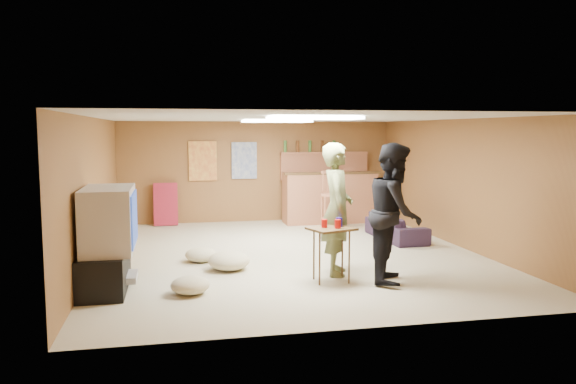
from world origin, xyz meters
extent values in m
plane|color=#B7AC8B|center=(0.00, 0.00, 0.00)|extent=(7.00, 7.00, 0.00)
cube|color=silver|center=(0.00, 0.00, 2.20)|extent=(6.00, 7.00, 0.02)
cube|color=brown|center=(0.00, 3.50, 1.10)|extent=(6.00, 0.02, 2.20)
cube|color=brown|center=(0.00, -3.50, 1.10)|extent=(6.00, 0.02, 2.20)
cube|color=brown|center=(-3.00, 0.00, 1.10)|extent=(0.02, 7.00, 2.20)
cube|color=brown|center=(3.00, 0.00, 1.10)|extent=(0.02, 7.00, 2.20)
cube|color=black|center=(-2.72, -1.50, 0.25)|extent=(0.55, 1.30, 0.50)
cube|color=#B2B2B7|center=(-2.50, -1.50, 0.15)|extent=(0.35, 0.50, 0.08)
cube|color=#B2B2B7|center=(-2.65, -1.50, 0.90)|extent=(0.60, 1.10, 0.80)
cube|color=navy|center=(-2.34, -1.50, 0.90)|extent=(0.02, 0.95, 0.65)
cube|color=#9B5738|center=(1.50, 2.95, 0.55)|extent=(2.00, 0.60, 1.10)
cube|color=#412B14|center=(1.50, 2.70, 1.10)|extent=(2.10, 0.12, 0.05)
cube|color=#9B5738|center=(1.50, 3.40, 1.50)|extent=(2.00, 0.18, 0.05)
cube|color=#9B5738|center=(1.50, 3.42, 1.20)|extent=(2.00, 0.14, 0.60)
cube|color=#BF3F26|center=(-1.20, 3.46, 1.35)|extent=(0.60, 0.03, 0.85)
cube|color=#334C99|center=(-0.30, 3.46, 1.35)|extent=(0.55, 0.03, 0.80)
cube|color=maroon|center=(-2.00, 3.30, 0.45)|extent=(0.50, 0.26, 0.91)
cube|color=white|center=(0.00, -1.50, 2.17)|extent=(1.20, 0.60, 0.04)
cube|color=white|center=(0.00, 1.20, 2.17)|extent=(1.20, 0.60, 0.04)
imported|color=#5F653A|center=(0.37, -1.34, 0.92)|extent=(0.60, 0.76, 1.84)
imported|color=black|center=(1.02, -1.85, 0.92)|extent=(1.01, 1.11, 1.85)
imported|color=black|center=(2.18, 0.86, 0.23)|extent=(0.68, 1.58, 0.46)
cube|color=#412B14|center=(0.19, -1.71, 0.36)|extent=(0.67, 0.60, 0.73)
cylinder|color=red|center=(0.10, -1.68, 0.78)|extent=(0.09, 0.09, 0.11)
cylinder|color=red|center=(0.26, -1.77, 0.78)|extent=(0.11, 0.11, 0.12)
cylinder|color=#18148E|center=(0.32, -1.64, 0.79)|extent=(0.10, 0.10, 0.12)
ellipsoid|color=tan|center=(-1.08, -0.81, 0.14)|extent=(0.69, 0.69, 0.27)
ellipsoid|color=tan|center=(-1.45, -0.21, 0.11)|extent=(0.62, 0.62, 0.22)
ellipsoid|color=tan|center=(-1.67, -1.90, 0.11)|extent=(0.55, 0.55, 0.22)
camera|label=1|loc=(-1.86, -8.75, 2.01)|focal=35.00mm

